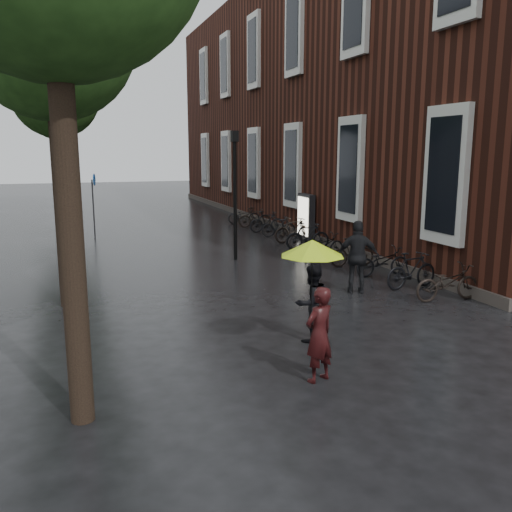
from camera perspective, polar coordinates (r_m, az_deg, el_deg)
name	(u,v)px	position (r m, az deg, el deg)	size (l,w,h in m)	color
ground	(375,406)	(8.32, 12.41, -15.16)	(120.00, 120.00, 0.00)	black
brick_building	(352,105)	(29.65, 10.06, 15.43)	(10.20, 33.20, 12.00)	#38160F
street_trees	(56,76)	(22.34, -20.34, 17.33)	(4.33, 34.03, 8.91)	black
person_burgundy	(319,334)	(8.71, 6.65, -8.20)	(0.57, 0.37, 1.56)	black
person_black	(312,303)	(10.49, 5.88, -4.96)	(0.73, 0.57, 1.51)	black
lime_umbrella	(312,248)	(9.29, 5.95, 0.84)	(1.13, 1.13, 1.66)	black
pedestrian_walking	(358,257)	(14.17, 10.67, -0.11)	(1.11, 0.46, 1.89)	black
parked_bicycles	(314,238)	(20.02, 6.15, 1.86)	(1.98, 15.99, 1.02)	black
ad_lightbox	(306,217)	(22.33, 5.27, 4.09)	(0.29, 1.26, 1.90)	black
lamp_post	(235,183)	(18.05, -2.23, 7.71)	(0.22, 0.22, 4.27)	black
cycle_sign	(94,196)	(23.75, -16.70, 6.10)	(0.14, 0.49, 2.69)	#262628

